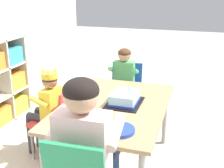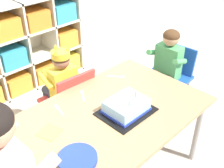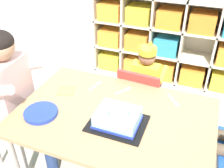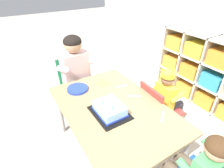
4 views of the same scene
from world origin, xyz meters
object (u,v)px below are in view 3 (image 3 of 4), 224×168
birthday_cake_on_tray (118,119)px  fork_near_cake_tray (96,85)px  fork_scattered_mid_table (124,90)px  fork_near_child_seat (174,101)px  paper_plate_stack (41,113)px  classroom_chair_blue (141,96)px  adult_helper_seated (17,88)px  child_with_crown (147,76)px  classroom_chair_adult_side (9,107)px  activity_table (114,121)px

birthday_cake_on_tray → fork_near_cake_tray: birthday_cake_on_tray is taller
fork_scattered_mid_table → fork_near_child_seat: 0.35m
paper_plate_stack → fork_near_cake_tray: (0.18, 0.41, -0.01)m
classroom_chair_blue → fork_near_child_seat: (0.28, -0.25, 0.21)m
classroom_chair_blue → fork_near_child_seat: bearing=141.9°
adult_helper_seated → fork_near_cake_tray: size_ratio=8.12×
child_with_crown → fork_scattered_mid_table: (-0.07, -0.37, 0.08)m
birthday_cake_on_tray → paper_plate_stack: bearing=-169.1°
fork_scattered_mid_table → fork_near_cake_tray: 0.21m
classroom_chair_blue → fork_scattered_mid_table: size_ratio=5.57×
paper_plate_stack → fork_scattered_mid_table: 0.58m
classroom_chair_adult_side → fork_scattered_mid_table: (0.77, 0.31, 0.14)m
paper_plate_stack → activity_table: bearing=21.1°
fork_near_child_seat → adult_helper_seated: bearing=69.2°
classroom_chair_blue → adult_helper_seated: 0.95m
classroom_chair_blue → child_with_crown: (0.01, 0.12, 0.13)m
classroom_chair_blue → fork_near_cake_tray: bearing=47.2°
birthday_cake_on_tray → paper_plate_stack: (-0.47, -0.09, -0.03)m
classroom_chair_blue → child_with_crown: child_with_crown is taller
birthday_cake_on_tray → fork_near_child_seat: birthday_cake_on_tray is taller
paper_plate_stack → fork_near_child_seat: 0.85m
adult_helper_seated → fork_near_cake_tray: (0.44, 0.29, -0.05)m
activity_table → child_with_crown: child_with_crown is taller
classroom_chair_blue → fork_near_cake_tray: classroom_chair_blue is taller
classroom_chair_adult_side → activity_table: bearing=-88.6°
classroom_chair_blue → paper_plate_stack: size_ratio=3.21×
activity_table → classroom_chair_adult_side: bearing=-176.6°
adult_helper_seated → child_with_crown: bearing=-49.1°
classroom_chair_blue → fork_scattered_mid_table: 0.33m
classroom_chair_adult_side → fork_near_cake_tray: size_ratio=5.79×
child_with_crown → classroom_chair_adult_side: size_ratio=1.11×
child_with_crown → adult_helper_seated: bearing=46.5°
activity_table → fork_scattered_mid_table: bearing=95.6°
child_with_crown → fork_near_cake_tray: child_with_crown is taller
activity_table → fork_near_child_seat: size_ratio=10.42×
classroom_chair_adult_side → fork_scattered_mid_table: classroom_chair_adult_side is taller
adult_helper_seated → fork_scattered_mid_table: (0.65, 0.31, -0.05)m
classroom_chair_adult_side → fork_scattered_mid_table: bearing=-69.9°
child_with_crown → fork_near_child_seat: size_ratio=7.11×
paper_plate_stack → fork_near_cake_tray: 0.45m
child_with_crown → paper_plate_stack: child_with_crown is taller
classroom_chair_blue → adult_helper_seated: (-0.72, -0.56, 0.26)m
adult_helper_seated → fork_near_child_seat: bearing=-74.7°
paper_plate_stack → child_with_crown: bearing=59.6°
classroom_chair_blue → fork_near_cake_tray: (-0.28, -0.26, 0.21)m
adult_helper_seated → fork_near_cake_tray: bearing=-58.2°
birthday_cake_on_tray → fork_near_cake_tray: bearing=131.6°
paper_plate_stack → fork_near_child_seat: size_ratio=1.78×
adult_helper_seated → birthday_cake_on_tray: adult_helper_seated is taller
fork_scattered_mid_table → adult_helper_seated: bearing=-31.6°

